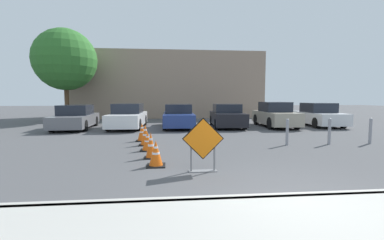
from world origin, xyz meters
name	(u,v)px	position (x,y,z in m)	size (l,w,h in m)	color
ground_plane	(207,130)	(0.00, 10.00, 0.00)	(96.00, 96.00, 0.00)	#4C4C4F
curb_lip	(294,198)	(0.00, 0.00, 0.07)	(30.49, 0.20, 0.14)	#ADAAA3
road_closed_sign	(203,143)	(-1.32, 1.96, 0.70)	(1.02, 0.20, 1.33)	black
traffic_cone_nearest	(156,154)	(-2.49, 2.62, 0.33)	(0.49, 0.49, 0.69)	black
traffic_cone_second	(151,145)	(-2.68, 3.55, 0.38)	(0.41, 0.41, 0.78)	black
traffic_cone_third	(148,141)	(-2.86, 4.68, 0.32)	(0.50, 0.50, 0.65)	black
traffic_cone_fourth	(145,135)	(-3.03, 5.71, 0.39)	(0.49, 0.49, 0.80)	black
traffic_cone_fifth	(142,132)	(-3.25, 6.69, 0.37)	(0.51, 0.51, 0.77)	black
parked_car_nearest	(76,118)	(-7.58, 11.52, 0.64)	(2.11, 4.58, 1.39)	slate
parked_car_second	(128,117)	(-4.55, 11.57, 0.68)	(1.95, 4.64, 1.47)	white
parked_car_third	(178,117)	(-1.52, 11.60, 0.66)	(1.88, 4.39, 1.43)	navy
parked_car_fourth	(227,116)	(1.51, 11.54, 0.66)	(2.05, 4.24, 1.43)	black
parked_car_fifth	(275,115)	(4.54, 11.35, 0.72)	(1.87, 4.25, 1.55)	#A39984
parked_car_sixth	(318,115)	(7.57, 11.60, 0.68)	(2.07, 4.28, 1.48)	silver
bollard_nearest	(287,131)	(2.37, 5.21, 0.53)	(0.12, 0.12, 1.01)	gray
bollard_second	(329,131)	(4.09, 5.21, 0.54)	(0.12, 0.12, 1.02)	gray
bollard_third	(370,130)	(5.80, 5.21, 0.53)	(0.12, 0.12, 1.01)	gray
building_facade_backdrop	(169,86)	(-2.00, 20.85, 2.98)	(17.16, 5.00, 5.96)	gray
street_tree_behind_lot	(65,60)	(-9.65, 15.84, 4.60)	(4.49, 4.49, 6.86)	#513823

